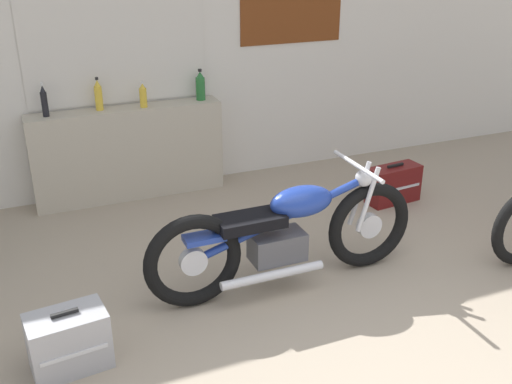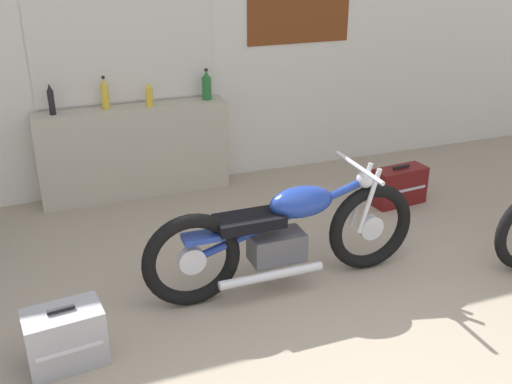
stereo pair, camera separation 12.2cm
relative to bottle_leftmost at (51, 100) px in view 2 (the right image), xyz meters
name	(u,v)px [view 2 (the right image)]	position (x,y,z in m)	size (l,w,h in m)	color
wall_back	(191,42)	(1.34, 0.18, 0.39)	(10.00, 0.07, 2.80)	silver
sill_counter	(135,152)	(0.69, 0.00, -0.57)	(1.79, 0.28, 0.88)	#B7AD99
bottle_leftmost	(51,100)	(0.00, 0.00, 0.00)	(0.06, 0.06, 0.30)	black
bottle_left_center	(105,94)	(0.47, 0.03, 0.00)	(0.07, 0.07, 0.30)	gold
bottle_center	(149,95)	(0.86, -0.03, -0.03)	(0.07, 0.07, 0.24)	gold
bottle_right_center	(207,86)	(1.43, 0.01, 0.00)	(0.09, 0.09, 0.30)	#23662D
motorcycle_blue	(286,234)	(1.39, -2.02, -0.60)	(2.07, 0.64, 0.86)	black
hard_case_darkred	(399,186)	(2.95, -1.10, -0.83)	(0.53, 0.26, 0.38)	maroon
hard_case_silver	(65,337)	(-0.16, -2.35, -0.83)	(0.48, 0.33, 0.39)	#9E9EA3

